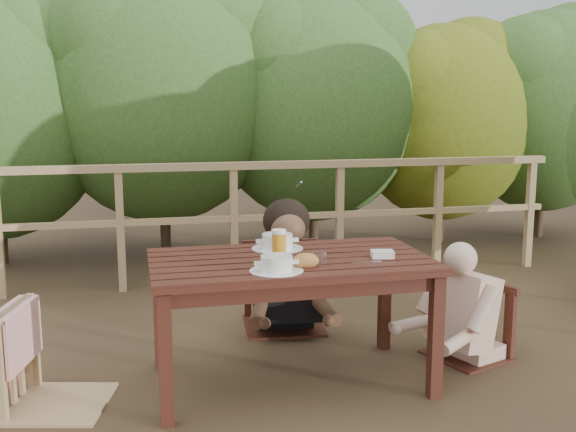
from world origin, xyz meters
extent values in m
plane|color=#4F3B25|center=(0.00, 0.00, 0.00)|extent=(60.00, 60.00, 0.00)
cube|color=#34160F|center=(0.00, 0.00, 0.34)|extent=(1.45, 0.82, 0.67)
cube|color=tan|center=(-1.18, -0.02, 0.48)|extent=(0.57, 0.57, 0.96)
cube|color=#34160F|center=(0.16, 0.88, 0.52)|extent=(0.56, 0.56, 1.04)
cube|color=#34160F|center=(1.10, 0.11, 0.41)|extent=(0.53, 0.53, 0.83)
cube|color=tan|center=(0.00, 2.00, 0.51)|extent=(5.60, 0.10, 1.01)
cylinder|color=silver|center=(-0.13, -0.25, 0.72)|extent=(0.26, 0.26, 0.09)
cylinder|color=white|center=(-0.02, 0.24, 0.72)|extent=(0.29, 0.29, 0.10)
ellipsoid|color=#98642C|center=(0.03, -0.19, 0.71)|extent=(0.13, 0.10, 0.08)
cylinder|color=gold|center=(-0.04, 0.08, 0.75)|extent=(0.08, 0.08, 0.15)
cylinder|color=white|center=(0.11, -0.17, 0.71)|extent=(0.07, 0.07, 0.08)
cube|color=white|center=(0.47, -0.10, 0.70)|extent=(0.13, 0.11, 0.05)
camera|label=1|loc=(-0.78, -3.32, 1.50)|focal=41.76mm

